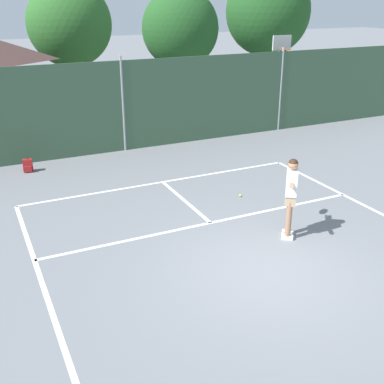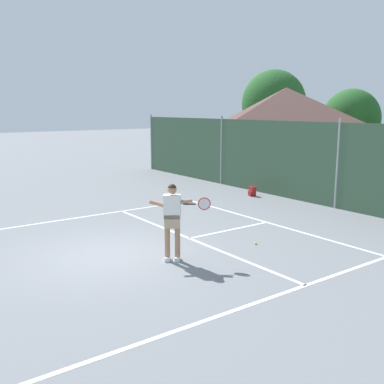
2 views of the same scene
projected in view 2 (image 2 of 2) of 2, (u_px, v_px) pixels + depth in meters
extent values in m
plane|color=slate|center=(108.00, 256.00, 10.87)|extent=(120.00, 120.00, 0.00)
cube|color=white|center=(267.00, 222.00, 14.04)|extent=(8.20, 0.10, 0.01)
cube|color=white|center=(52.00, 221.00, 14.13)|extent=(0.10, 11.00, 0.01)
cube|color=white|center=(211.00, 319.00, 7.61)|extent=(0.10, 11.00, 0.01)
cube|color=white|center=(189.00, 238.00, 12.29)|extent=(8.20, 0.10, 0.01)
cube|color=white|center=(230.00, 230.00, 13.15)|extent=(0.10, 2.97, 0.01)
cube|color=#38563D|center=(338.00, 166.00, 15.77)|extent=(26.00, 0.05, 3.09)
cylinder|color=#99999E|center=(151.00, 142.00, 26.10)|extent=(0.09, 0.09, 3.24)
cylinder|color=#99999E|center=(221.00, 150.00, 20.92)|extent=(0.09, 0.09, 3.24)
cylinder|color=#99999E|center=(338.00, 164.00, 15.75)|extent=(0.09, 0.09, 3.24)
cube|color=beige|center=(284.00, 151.00, 23.28)|extent=(6.84, 5.32, 2.75)
pyramid|color=#513833|center=(286.00, 106.00, 22.85)|extent=(7.39, 5.75, 1.88)
cylinder|color=brown|center=(272.00, 147.00, 29.71)|extent=(0.36, 0.36, 2.00)
ellipsoid|color=#235623|center=(273.00, 104.00, 29.17)|extent=(4.41, 3.97, 4.41)
cylinder|color=brown|center=(348.00, 158.00, 25.01)|extent=(0.36, 0.36, 1.63)
ellipsoid|color=#235623|center=(351.00, 118.00, 24.60)|extent=(3.26, 2.93, 3.26)
cube|color=silver|center=(168.00, 258.00, 10.51)|extent=(0.28, 0.25, 0.10)
cube|color=silver|center=(178.00, 259.00, 10.50)|extent=(0.28, 0.25, 0.10)
cylinder|color=#A37556|center=(167.00, 240.00, 10.42)|extent=(0.13, 0.13, 0.82)
cylinder|color=#A37556|center=(177.00, 240.00, 10.42)|extent=(0.13, 0.13, 0.82)
cube|color=tan|center=(172.00, 221.00, 10.33)|extent=(0.41, 0.43, 0.32)
cube|color=silver|center=(172.00, 207.00, 10.27)|extent=(0.43, 0.46, 0.56)
sphere|color=#A37556|center=(172.00, 189.00, 10.19)|extent=(0.22, 0.22, 0.22)
sphere|color=black|center=(172.00, 188.00, 10.19)|extent=(0.21, 0.21, 0.21)
cylinder|color=#A37556|center=(181.00, 202.00, 10.27)|extent=(0.41, 0.50, 0.17)
cylinder|color=#A37556|center=(160.00, 204.00, 10.27)|extent=(0.38, 0.46, 0.22)
cylinder|color=black|center=(189.00, 204.00, 10.30)|extent=(0.21, 0.26, 0.04)
torus|color=red|center=(204.00, 204.00, 10.34)|extent=(0.20, 0.26, 0.30)
cylinder|color=silver|center=(204.00, 204.00, 10.34)|extent=(0.16, 0.21, 0.26)
sphere|color=#CCE033|center=(256.00, 243.00, 11.74)|extent=(0.07, 0.07, 0.07)
cube|color=maroon|center=(252.00, 191.00, 18.24)|extent=(0.31, 0.23, 0.40)
cube|color=maroon|center=(250.00, 193.00, 18.21)|extent=(0.23, 0.10, 0.18)
torus|color=black|center=(253.00, 186.00, 18.20)|extent=(0.09, 0.03, 0.09)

